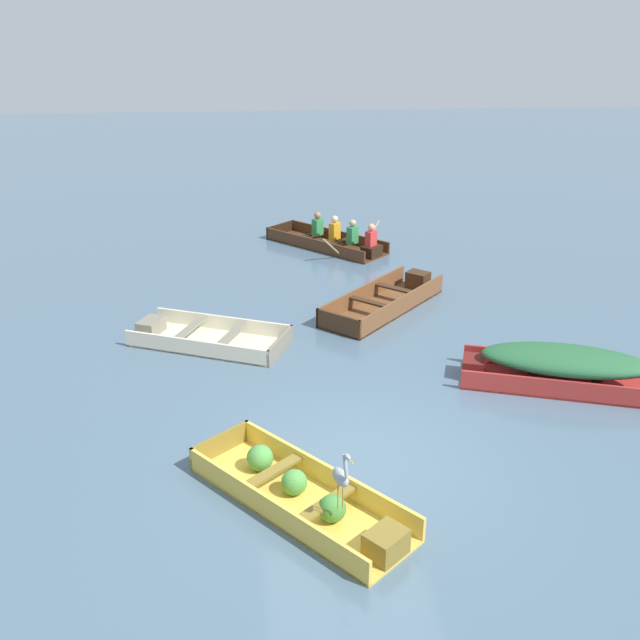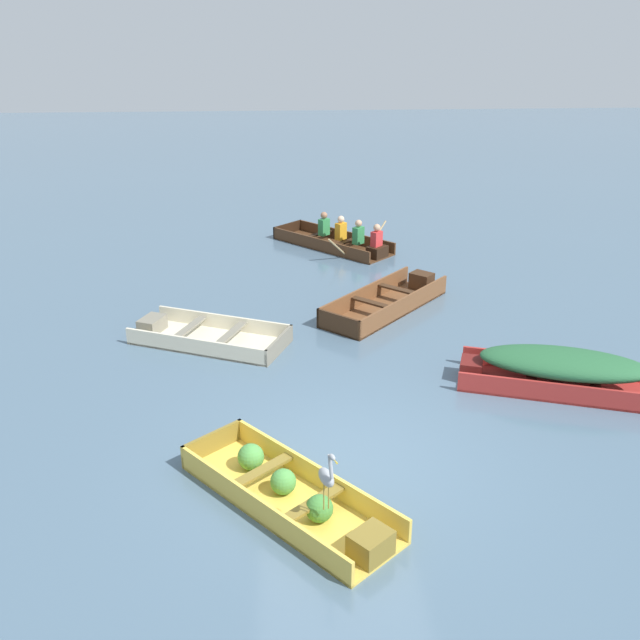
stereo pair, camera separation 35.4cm
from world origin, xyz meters
TOP-DOWN VIEW (x-y plane):
  - ground_plane at (0.00, 0.00)m, footprint 80.00×80.00m
  - dinghy_yellow_foreground at (-0.75, -0.84)m, footprint 2.83×3.05m
  - skiff_cream_near_moored at (-2.24, 4.16)m, footprint 3.11×2.26m
  - skiff_wooden_brown_mid_moored at (1.52, 5.62)m, footprint 2.98×3.12m
  - skiff_red_far_moored at (3.75, 1.89)m, footprint 3.45×2.06m
  - rowboat_dark_varnish_with_crew at (0.86, 9.81)m, footprint 3.13×3.19m
  - heron_on_dinghy at (-0.35, -1.49)m, footprint 0.24×0.45m

SIDE VIEW (x-z plane):
  - ground_plane at x=0.00m, z-range 0.00..0.00m
  - skiff_cream_near_moored at x=-2.24m, z-range -0.05..0.27m
  - skiff_wooden_brown_mid_moored at x=1.52m, z-range -0.06..0.34m
  - dinghy_yellow_foreground at x=-0.75m, z-range -0.06..0.34m
  - rowboat_dark_varnish_with_crew at x=0.86m, z-range -0.23..0.66m
  - skiff_red_far_moored at x=3.75m, z-range 0.05..0.72m
  - heron_on_dinghy at x=-0.35m, z-range 0.44..1.28m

